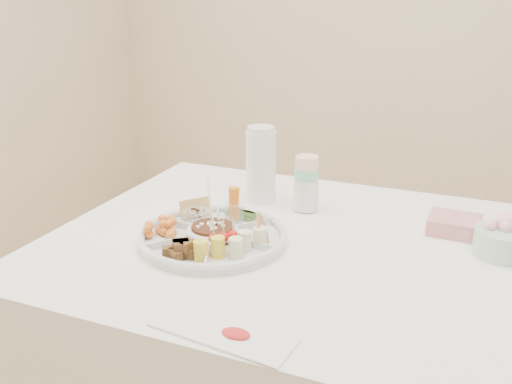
% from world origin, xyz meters
% --- Properties ---
extents(dining_table, '(1.52, 1.02, 0.76)m').
position_xyz_m(dining_table, '(0.00, 0.00, 0.38)').
color(dining_table, white).
rests_on(dining_table, floor).
extents(party_tray, '(0.44, 0.44, 0.04)m').
position_xyz_m(party_tray, '(-0.32, -0.09, 0.78)').
color(party_tray, silver).
rests_on(party_tray, dining_table).
extents(bean_dip, '(0.13, 0.13, 0.04)m').
position_xyz_m(bean_dip, '(-0.32, -0.09, 0.79)').
color(bean_dip, '#4B2117').
rests_on(bean_dip, party_tray).
extents(tortillas, '(0.10, 0.10, 0.05)m').
position_xyz_m(tortillas, '(-0.20, -0.04, 0.80)').
color(tortillas, '#B15F2C').
rests_on(tortillas, party_tray).
extents(carrot_cucumber, '(0.12, 0.12, 0.09)m').
position_xyz_m(carrot_cucumber, '(-0.30, 0.04, 0.82)').
color(carrot_cucumber, orange).
rests_on(carrot_cucumber, party_tray).
extents(pita_raisins, '(0.12, 0.12, 0.06)m').
position_xyz_m(pita_raisins, '(-0.42, -0.01, 0.80)').
color(pita_raisins, '#EDD181').
rests_on(pita_raisins, party_tray).
extents(cherries, '(0.12, 0.12, 0.04)m').
position_xyz_m(cherries, '(-0.44, -0.13, 0.79)').
color(cherries, orange).
rests_on(cherries, party_tray).
extents(granola_chunks, '(0.12, 0.12, 0.04)m').
position_xyz_m(granola_chunks, '(-0.34, -0.22, 0.79)').
color(granola_chunks, '#48351D').
rests_on(granola_chunks, party_tray).
extents(banana_tomato, '(0.13, 0.13, 0.09)m').
position_xyz_m(banana_tomato, '(-0.22, -0.17, 0.82)').
color(banana_tomato, '#F3D984').
rests_on(banana_tomato, party_tray).
extents(cup_stack, '(0.09, 0.09, 0.20)m').
position_xyz_m(cup_stack, '(-0.17, 0.22, 0.86)').
color(cup_stack, beige).
rests_on(cup_stack, dining_table).
extents(thermos, '(0.11, 0.11, 0.24)m').
position_xyz_m(thermos, '(-0.32, 0.24, 0.88)').
color(thermos, white).
rests_on(thermos, dining_table).
extents(flower_bowl, '(0.17, 0.17, 0.10)m').
position_xyz_m(flower_bowl, '(0.37, 0.11, 0.81)').
color(flower_bowl, '#8AB09D').
rests_on(flower_bowl, dining_table).
extents(napkin_stack, '(0.14, 0.12, 0.04)m').
position_xyz_m(napkin_stack, '(0.25, 0.21, 0.78)').
color(napkin_stack, '#CA8184').
rests_on(napkin_stack, dining_table).
extents(placemat, '(0.29, 0.12, 0.01)m').
position_xyz_m(placemat, '(-0.12, -0.45, 0.76)').
color(placemat, silver).
rests_on(placemat, dining_table).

